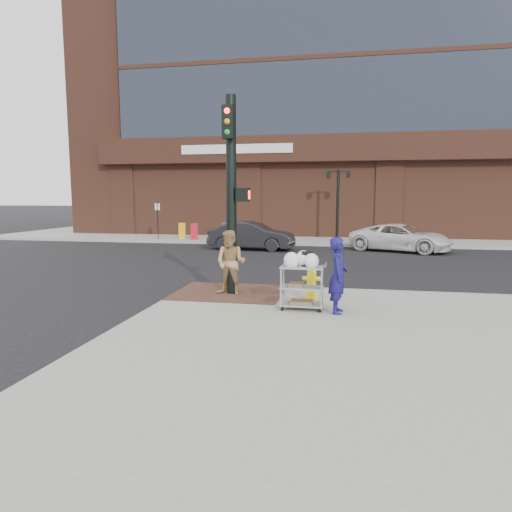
% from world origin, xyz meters
% --- Properties ---
extents(ground, '(220.00, 220.00, 0.00)m').
position_xyz_m(ground, '(0.00, 0.00, 0.00)').
color(ground, black).
rests_on(ground, ground).
extents(sidewalk_far, '(65.00, 36.00, 0.15)m').
position_xyz_m(sidewalk_far, '(12.50, 32.00, 0.07)').
color(sidewalk_far, gray).
rests_on(sidewalk_far, ground).
extents(brick_curb_ramp, '(2.80, 2.40, 0.01)m').
position_xyz_m(brick_curb_ramp, '(-0.60, 0.90, 0.16)').
color(brick_curb_ramp, '#4E3024').
rests_on(brick_curb_ramp, sidewalk_near).
extents(bank_building, '(42.00, 26.00, 28.00)m').
position_xyz_m(bank_building, '(5.00, 31.00, 14.15)').
color(bank_building, brown).
rests_on(bank_building, sidewalk_far).
extents(lamp_post, '(1.32, 0.22, 4.00)m').
position_xyz_m(lamp_post, '(2.00, 16.00, 2.62)').
color(lamp_post, black).
rests_on(lamp_post, sidewalk_far).
extents(parking_sign, '(0.05, 0.05, 2.20)m').
position_xyz_m(parking_sign, '(-8.50, 15.00, 1.25)').
color(parking_sign, black).
rests_on(parking_sign, sidewalk_far).
extents(traffic_signal_pole, '(0.61, 0.51, 5.00)m').
position_xyz_m(traffic_signal_pole, '(-0.48, 0.77, 2.83)').
color(traffic_signal_pole, black).
rests_on(traffic_signal_pole, sidewalk_near).
extents(woman_blue, '(0.43, 0.63, 1.65)m').
position_xyz_m(woman_blue, '(2.23, -0.73, 0.98)').
color(woman_blue, '#151157').
rests_on(woman_blue, sidewalk_near).
extents(pedestrian_tan, '(0.90, 0.76, 1.66)m').
position_xyz_m(pedestrian_tan, '(-0.49, 0.64, 0.98)').
color(pedestrian_tan, '#A9814F').
rests_on(pedestrian_tan, sidewalk_near).
extents(sedan_dark, '(4.38, 1.83, 1.41)m').
position_xyz_m(sedan_dark, '(-2.17, 11.79, 0.70)').
color(sedan_dark, black).
rests_on(sedan_dark, ground).
extents(minivan_white, '(5.27, 3.88, 1.33)m').
position_xyz_m(minivan_white, '(5.11, 12.46, 0.67)').
color(minivan_white, silver).
rests_on(minivan_white, ground).
extents(utility_cart, '(0.95, 0.54, 1.31)m').
position_xyz_m(utility_cart, '(1.44, -0.58, 0.75)').
color(utility_cart, gray).
rests_on(utility_cart, sidewalk_near).
extents(fire_hydrant, '(0.45, 0.31, 0.95)m').
position_xyz_m(fire_hydrant, '(1.58, 0.56, 0.64)').
color(fire_hydrant, '#FFF615').
rests_on(fire_hydrant, sidewalk_near).
extents(newsbox_red, '(0.51, 0.49, 0.95)m').
position_xyz_m(newsbox_red, '(-6.22, 14.92, 0.63)').
color(newsbox_red, red).
rests_on(newsbox_red, sidewalk_far).
extents(newsbox_yellow, '(0.46, 0.43, 0.93)m').
position_xyz_m(newsbox_yellow, '(-7.16, 15.50, 0.61)').
color(newsbox_yellow, gold).
rests_on(newsbox_yellow, sidewalk_far).
extents(newsbox_blue, '(0.44, 0.41, 0.99)m').
position_xyz_m(newsbox_blue, '(-4.31, 14.96, 0.65)').
color(newsbox_blue, '#173F97').
rests_on(newsbox_blue, sidewalk_far).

